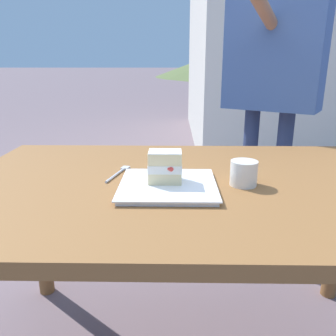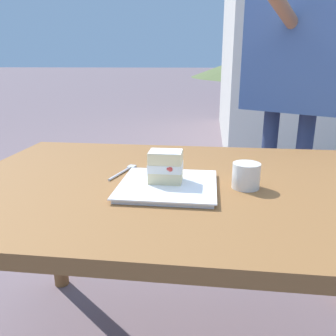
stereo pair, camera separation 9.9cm
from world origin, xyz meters
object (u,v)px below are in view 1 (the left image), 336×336
Objects in this scene: cake_slice at (165,167)px; dessert_fork at (119,173)px; coffee_cup at (244,173)px; patio_table at (194,207)px; diner_person at (275,52)px; dessert_plate at (168,186)px; parked_car_near at (327,74)px.

cake_slice is 0.21m from dessert_fork.
coffee_cup is at bearing 165.65° from dessert_fork.
patio_table is 15.24× the size of cake_slice.
diner_person reaches higher than coffee_cup.
dessert_fork reaches higher than patio_table.
parked_car_near is (-4.26, -8.96, 0.04)m from dessert_plate.
coffee_cup reaches higher than dessert_plate.
patio_table is at bearing -147.58° from cake_slice.
diner_person is 8.97m from parked_car_near.
coffee_cup is (-0.14, 0.04, 0.13)m from patio_table.
diner_person is (-0.42, -0.74, 0.49)m from patio_table.
cake_slice is 0.24m from coffee_cup.
diner_person reaches higher than parked_car_near.
dessert_plate is at bearing 8.41° from coffee_cup.
coffee_cup reaches higher than dessert_fork.
cake_slice is at bearing 4.64° from coffee_cup.
diner_person reaches higher than dessert_plate.
diner_person is at bearing -121.74° from dessert_plate.
cake_slice is at bearing 64.48° from parked_car_near.
cake_slice is 0.06× the size of diner_person.
dessert_fork is (0.16, -0.12, -0.06)m from cake_slice.
cake_slice is at bearing 57.36° from diner_person.
coffee_cup is at bearing -175.36° from cake_slice.
coffee_cup is 9.79m from parked_car_near.
coffee_cup reaches higher than patio_table.
parked_car_near is at bearing -116.64° from dessert_fork.
parked_car_near reaches higher than patio_table.
cake_slice reaches higher than dessert_fork.
diner_person reaches higher than dessert_fork.
patio_table is 0.35× the size of parked_car_near.
coffee_cup is at bearing 164.67° from patio_table.
patio_table is at bearing -15.33° from coffee_cup.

